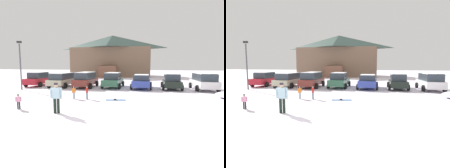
% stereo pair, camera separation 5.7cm
% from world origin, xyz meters
% --- Properties ---
extents(ground, '(160.00, 160.00, 0.00)m').
position_xyz_m(ground, '(0.00, 0.00, 0.00)').
color(ground, white).
extents(ski_lodge, '(17.86, 11.59, 9.40)m').
position_xyz_m(ski_lodge, '(-4.00, 33.66, 4.76)').
color(ski_lodge, brown).
rests_on(ski_lodge, ground).
extents(parked_red_sedan, '(2.13, 4.38, 1.74)m').
position_xyz_m(parked_red_sedan, '(-9.64, 12.82, 0.87)').
color(parked_red_sedan, '#B21A27').
rests_on(parked_red_sedan, ground).
extents(parked_beige_suv, '(2.27, 4.52, 1.69)m').
position_xyz_m(parked_beige_suv, '(-6.26, 12.37, 0.91)').
color(parked_beige_suv, '#B6B192').
rests_on(parked_beige_suv, ground).
extents(parked_maroon_van, '(2.20, 4.36, 1.79)m').
position_xyz_m(parked_maroon_van, '(-3.34, 12.37, 0.96)').
color(parked_maroon_van, maroon).
rests_on(parked_maroon_van, ground).
extents(parked_green_coupe, '(2.25, 4.53, 1.75)m').
position_xyz_m(parked_green_coupe, '(-0.17, 12.84, 0.87)').
color(parked_green_coupe, '#2F6146').
rests_on(parked_green_coupe, ground).
extents(parked_blue_hatchback, '(2.35, 4.11, 1.57)m').
position_xyz_m(parked_blue_hatchback, '(3.11, 12.45, 0.80)').
color(parked_blue_hatchback, '#3144A3').
rests_on(parked_blue_hatchback, ground).
extents(parked_black_sedan, '(2.19, 4.22, 1.70)m').
position_xyz_m(parked_black_sedan, '(6.31, 12.67, 0.85)').
color(parked_black_sedan, black).
rests_on(parked_black_sedan, ground).
extents(parked_white_suv, '(2.18, 4.42, 1.78)m').
position_xyz_m(parked_white_suv, '(9.52, 12.52, 0.95)').
color(parked_white_suv, silver).
rests_on(parked_white_suv, ground).
extents(skier_child_in_orange_jacket, '(0.22, 0.34, 0.99)m').
position_xyz_m(skier_child_in_orange_jacket, '(-1.98, 5.50, 0.56)').
color(skier_child_in_orange_jacket, '#A3B2C2').
rests_on(skier_child_in_orange_jacket, ground).
extents(skier_child_in_red_jacket, '(0.24, 0.36, 1.05)m').
position_xyz_m(skier_child_in_red_jacket, '(-0.92, 5.51, 0.59)').
color(skier_child_in_red_jacket, '#2D3A55').
rests_on(skier_child_in_red_jacket, ground).
extents(skier_child_in_pink_snowsuit, '(0.29, 0.23, 0.89)m').
position_xyz_m(skier_child_in_pink_snowsuit, '(-3.98, 1.93, 0.50)').
color(skier_child_in_pink_snowsuit, black).
rests_on(skier_child_in_pink_snowsuit, ground).
extents(skier_adult_in_blue_parka, '(0.60, 0.35, 1.67)m').
position_xyz_m(skier_adult_in_blue_parka, '(-1.32, 1.52, 0.94)').
color(skier_adult_in_blue_parka, black).
rests_on(skier_adult_in_blue_parka, ground).
extents(pair_of_skis, '(1.52, 0.54, 0.08)m').
position_xyz_m(pair_of_skis, '(1.28, 5.56, 0.02)').
color(pair_of_skis, blue).
rests_on(pair_of_skis, ground).
extents(lamp_post, '(0.44, 0.24, 5.08)m').
position_xyz_m(lamp_post, '(-9.48, 9.36, 2.88)').
color(lamp_post, '#515459').
rests_on(lamp_post, ground).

